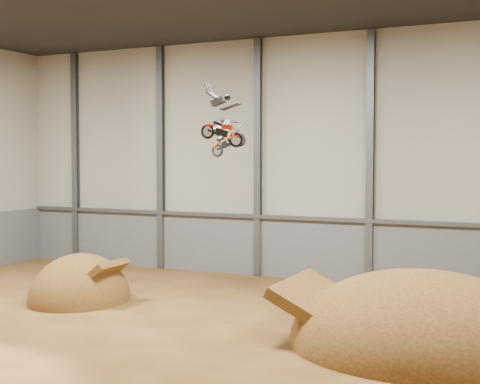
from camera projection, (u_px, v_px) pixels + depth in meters
name	position (u px, v px, depth m)	size (l,w,h in m)	color
floor	(183.00, 347.00, 24.77)	(40.00, 40.00, 0.00)	#472C13
back_wall	(313.00, 158.00, 38.00)	(40.00, 0.10, 14.00)	#9E998C
lower_band_back	(312.00, 250.00, 38.18)	(39.80, 0.18, 3.50)	slate
steel_rail	(311.00, 219.00, 37.95)	(39.80, 0.35, 0.20)	#47494F
steel_column_0	(76.00, 158.00, 44.79)	(0.40, 0.36, 13.90)	#47494F
steel_column_1	(161.00, 158.00, 42.00)	(0.40, 0.36, 13.90)	#47494F
steel_column_2	(258.00, 158.00, 39.21)	(0.40, 0.36, 13.90)	#47494F
steel_column_3	(370.00, 158.00, 36.42)	(0.40, 0.36, 13.90)	#47494F
takeoff_ramp	(80.00, 301.00, 32.67)	(4.68, 5.39, 4.68)	#432810
landing_ramp	(422.00, 348.00, 24.70)	(9.97, 8.82, 5.75)	#432810
fmx_rider_a	(230.00, 133.00, 30.70)	(1.90, 0.72, 1.72)	#CA3E00
fmx_rider_b	(220.00, 115.00, 25.48)	(2.43, 0.69, 2.08)	red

